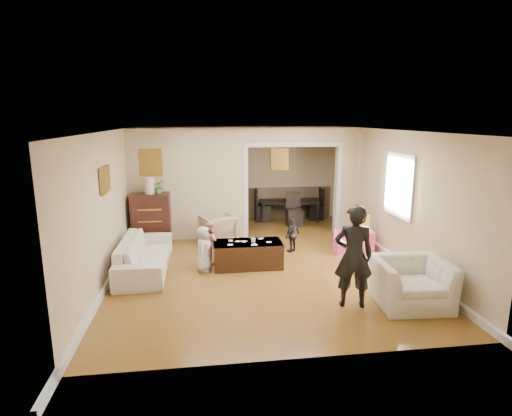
{
  "coord_description": "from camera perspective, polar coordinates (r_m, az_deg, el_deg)",
  "views": [
    {
      "loc": [
        -1.08,
        -7.84,
        2.84
      ],
      "look_at": [
        0.0,
        0.2,
        1.05
      ],
      "focal_mm": 28.88,
      "sensor_mm": 36.0,
      "label": 1
    }
  ],
  "objects": [
    {
      "name": "cyan_cup",
      "position": [
        9.06,
        13.87,
        -2.87
      ],
      "size": [
        0.08,
        0.08,
        0.08
      ],
      "primitive_type": "cylinder",
      "color": "#28C4CB",
      "rests_on": "play_table"
    },
    {
      "name": "framed_art_partition",
      "position": [
        9.65,
        -14.36,
        6.17
      ],
      "size": [
        0.45,
        0.03,
        0.55
      ],
      "primitive_type": "cube",
      "color": "brown",
      "rests_on": "partition_left"
    },
    {
      "name": "adult_person",
      "position": [
        6.39,
        13.36,
        -6.52
      ],
      "size": [
        0.64,
        0.48,
        1.6
      ],
      "primitive_type": "imported",
      "rotation": [
        0.0,
        0.0,
        2.95
      ],
      "color": "black",
      "rests_on": "ground"
    },
    {
      "name": "window_pane",
      "position": [
        8.45,
        19.26,
        2.97
      ],
      "size": [
        0.03,
        0.95,
        1.1
      ],
      "primitive_type": "cube",
      "color": "white",
      "rests_on": "ground"
    },
    {
      "name": "partition_right",
      "position": [
        10.39,
        12.48,
        3.62
      ],
      "size": [
        0.55,
        0.18,
        2.6
      ],
      "primitive_type": "cube",
      "color": "beige",
      "rests_on": "ground"
    },
    {
      "name": "floor",
      "position": [
        8.4,
        0.18,
        -7.3
      ],
      "size": [
        7.0,
        7.0,
        0.0
      ],
      "primitive_type": "plane",
      "color": "#976427",
      "rests_on": "ground"
    },
    {
      "name": "partition_left",
      "position": [
        9.76,
        -9.31,
        3.21
      ],
      "size": [
        2.75,
        0.18,
        2.6
      ],
      "primitive_type": "cube",
      "color": "beige",
      "rests_on": "ground"
    },
    {
      "name": "framed_art_sofa_wall",
      "position": [
        7.49,
        -20.19,
        3.71
      ],
      "size": [
        0.03,
        0.55,
        0.4
      ],
      "primitive_type": "cube",
      "color": "brown"
    },
    {
      "name": "child_kneel_a",
      "position": [
        7.77,
        -7.28,
        -5.67
      ],
      "size": [
        0.35,
        0.47,
        0.87
      ],
      "primitive_type": "imported",
      "rotation": [
        0.0,
        0.0,
        1.39
      ],
      "color": "silver",
      "rests_on": "ground"
    },
    {
      "name": "potted_plant",
      "position": [
        9.48,
        -13.32,
        2.89
      ],
      "size": [
        0.28,
        0.24,
        0.31
      ],
      "primitive_type": "imported",
      "color": "#4C7F38",
      "rests_on": "dresser"
    },
    {
      "name": "partition_header",
      "position": [
        9.89,
        5.17,
        9.99
      ],
      "size": [
        2.22,
        0.18,
        0.35
      ],
      "primitive_type": "cube",
      "color": "beige",
      "rests_on": "partition_right"
    },
    {
      "name": "armchair_front",
      "position": [
        6.84,
        20.7,
        -9.69
      ],
      "size": [
        1.15,
        1.02,
        0.71
      ],
      "primitive_type": "imported",
      "rotation": [
        0.0,
        0.0,
        -0.06
      ],
      "color": "silver",
      "rests_on": "ground"
    },
    {
      "name": "craft_papers",
      "position": [
        7.94,
        -1.12,
        -4.75
      ],
      "size": [
        0.85,
        0.52,
        0.0
      ],
      "color": "white",
      "rests_on": "coffee_table"
    },
    {
      "name": "toy_block",
      "position": [
        9.21,
        13.37,
        -2.7
      ],
      "size": [
        0.09,
        0.08,
        0.05
      ],
      "primitive_type": "cube",
      "rotation": [
        0.0,
        0.0,
        0.28
      ],
      "color": "red",
      "rests_on": "play_table"
    },
    {
      "name": "child_kneel_b",
      "position": [
        8.21,
        -6.26,
        -4.75
      ],
      "size": [
        0.44,
        0.5,
        0.85
      ],
      "primitive_type": "imported",
      "rotation": [
        0.0,
        0.0,
        1.92
      ],
      "color": "pink",
      "rests_on": "ground"
    },
    {
      "name": "coffee_cup",
      "position": [
        7.9,
        -0.38,
        -4.53
      ],
      "size": [
        0.1,
        0.1,
        0.09
      ],
      "primitive_type": "imported",
      "rotation": [
        0.0,
        0.0,
        -0.0
      ],
      "color": "white",
      "rests_on": "coffee_table"
    },
    {
      "name": "armchair_back",
      "position": [
        9.52,
        -5.3,
        -2.89
      ],
      "size": [
        0.92,
        0.93,
        0.66
      ],
      "primitive_type": "imported",
      "rotation": [
        0.0,
        0.0,
        3.51
      ],
      "color": "tan",
      "rests_on": "ground"
    },
    {
      "name": "dresser",
      "position": [
        9.64,
        -14.29,
        -1.48
      ],
      "size": [
        0.85,
        0.48,
        1.17
      ],
      "primitive_type": "cube",
      "color": "#33140F",
      "rests_on": "ground"
    },
    {
      "name": "play_table",
      "position": [
        9.22,
        14.25,
        -4.39
      ],
      "size": [
        0.51,
        0.51,
        0.46
      ],
      "primitive_type": "cube",
      "rotation": [
        0.0,
        0.0,
        -0.07
      ],
      "color": "#FE428B",
      "rests_on": "ground"
    },
    {
      "name": "cereal_box",
      "position": [
        9.25,
        14.84,
        -1.91
      ],
      "size": [
        0.2,
        0.08,
        0.3
      ],
      "primitive_type": "cube",
      "rotation": [
        0.0,
        0.0,
        -0.07
      ],
      "color": "yellow",
      "rests_on": "play_table"
    },
    {
      "name": "framed_art_alcove",
      "position": [
        11.54,
        3.29,
        6.76
      ],
      "size": [
        0.45,
        0.03,
        0.55
      ],
      "primitive_type": "cube",
      "color": "brown"
    },
    {
      "name": "play_bowl",
      "position": [
        9.06,
        14.91,
        -3.03
      ],
      "size": [
        0.22,
        0.22,
        0.05
      ],
      "primitive_type": "imported",
      "rotation": [
        0.0,
        0.0,
        -0.07
      ],
      "color": "white",
      "rests_on": "play_table"
    },
    {
      "name": "child_toddler",
      "position": [
        8.86,
        5.08,
        -3.76
      ],
      "size": [
        0.45,
        0.42,
        0.75
      ],
      "primitive_type": "imported",
      "rotation": [
        0.0,
        0.0,
        -2.45
      ],
      "color": "black",
      "rests_on": "ground"
    },
    {
      "name": "dining_table",
      "position": [
        11.63,
        4.6,
        -0.24
      ],
      "size": [
        1.77,
        1.11,
        0.59
      ],
      "primitive_type": "imported",
      "rotation": [
        0.0,
        0.0,
        -0.11
      ],
      "color": "black",
      "rests_on": "ground"
    },
    {
      "name": "table_lamp",
      "position": [
        9.49,
        -14.53,
        3.0
      ],
      "size": [
        0.22,
        0.22,
        0.36
      ],
      "primitive_type": "cylinder",
      "color": "beige",
      "rests_on": "dresser"
    },
    {
      "name": "coffee_table",
      "position": [
        8.02,
        -1.14,
        -6.43
      ],
      "size": [
        1.31,
        0.66,
        0.49
      ],
      "primitive_type": "cube",
      "rotation": [
        0.0,
        0.0,
        -0.0
      ],
      "color": "#3A2012",
      "rests_on": "ground"
    },
    {
      "name": "sofa",
      "position": [
        8.05,
        -15.13,
        -6.27
      ],
      "size": [
        0.87,
        2.17,
        0.63
      ],
      "primitive_type": "imported",
      "rotation": [
        0.0,
        0.0,
        1.56
      ],
      "color": "silver",
      "rests_on": "ground"
    }
  ]
}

